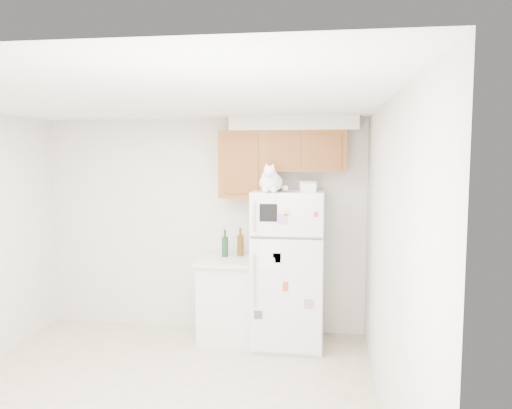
% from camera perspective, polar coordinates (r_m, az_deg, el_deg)
% --- Properties ---
extents(room_shell, '(3.84, 4.04, 2.52)m').
position_cam_1_polar(room_shell, '(4.21, -10.14, 0.02)').
color(room_shell, silver).
rests_on(room_shell, ground_plane).
extents(refrigerator, '(0.76, 0.78, 1.70)m').
position_cam_1_polar(refrigerator, '(5.50, 3.72, -7.26)').
color(refrigerator, silver).
rests_on(refrigerator, ground_plane).
extents(base_counter, '(0.64, 0.64, 0.92)m').
position_cam_1_polar(base_counter, '(5.76, -3.23, -10.65)').
color(base_counter, white).
rests_on(base_counter, ground_plane).
extents(cat, '(0.29, 0.43, 0.30)m').
position_cam_1_polar(cat, '(5.13, 1.71, 2.68)').
color(cat, white).
rests_on(cat, refrigerator).
extents(storage_box_back, '(0.19, 0.15, 0.10)m').
position_cam_1_polar(storage_box_back, '(5.45, 5.92, 2.16)').
color(storage_box_back, white).
rests_on(storage_box_back, refrigerator).
extents(storage_box_front, '(0.16, 0.13, 0.09)m').
position_cam_1_polar(storage_box_front, '(5.23, 6.13, 1.96)').
color(storage_box_front, white).
rests_on(storage_box_front, refrigerator).
extents(bottle_green, '(0.07, 0.07, 0.31)m').
position_cam_1_polar(bottle_green, '(5.73, -3.57, -4.43)').
color(bottle_green, '#19381E').
rests_on(bottle_green, base_counter).
extents(bottle_amber, '(0.08, 0.08, 0.33)m').
position_cam_1_polar(bottle_amber, '(5.76, -1.80, -4.29)').
color(bottle_amber, '#593814').
rests_on(bottle_amber, base_counter).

